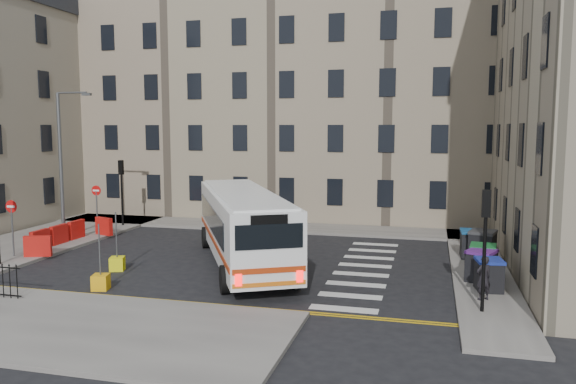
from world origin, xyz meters
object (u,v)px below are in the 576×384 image
at_px(streetlamp, 61,163).
at_px(bollard_chevron, 101,282).
at_px(wheelie_bin_b, 481,265).
at_px(wheelie_bin_e, 472,244).
at_px(pedestrian, 483,278).
at_px(bus, 243,224).
at_px(wheelie_bin_c, 483,260).
at_px(wheelie_bin_d, 482,245).
at_px(wheelie_bin_a, 489,275).
at_px(bollard_yellow, 117,264).

xyz_separation_m(streetlamp, bollard_chevron, (7.47, -8.00, -4.04)).
relative_size(streetlamp, wheelie_bin_b, 5.57).
bearing_deg(wheelie_bin_e, wheelie_bin_b, -90.66).
distance_m(pedestrian, bollard_chevron, 14.40).
bearing_deg(wheelie_bin_b, bus, -159.75).
height_order(wheelie_bin_c, wheelie_bin_e, wheelie_bin_e).
distance_m(wheelie_bin_c, wheelie_bin_d, 2.79).
bearing_deg(wheelie_bin_b, wheelie_bin_e, 115.70).
relative_size(wheelie_bin_c, pedestrian, 0.81).
bearing_deg(wheelie_bin_d, wheelie_bin_a, -75.67).
relative_size(bus, wheelie_bin_e, 9.16).
distance_m(bus, bollard_chevron, 6.78).
distance_m(wheelie_bin_c, wheelie_bin_e, 3.32).
xyz_separation_m(wheelie_bin_b, bollard_chevron, (-14.39, -4.40, -0.49)).
distance_m(bollard_yellow, bollard_chevron, 2.98).
relative_size(wheelie_bin_e, bollard_yellow, 2.19).
bearing_deg(bus, bollard_yellow, 177.19).
bearing_deg(wheelie_bin_a, wheelie_bin_b, 90.20).
bearing_deg(pedestrian, streetlamp, -46.00).
bearing_deg(streetlamp, bus, -13.82).
bearing_deg(wheelie_bin_d, wheelie_bin_b, -79.09).
height_order(bus, wheelie_bin_d, bus).
relative_size(bus, wheelie_bin_a, 9.91).
distance_m(streetlamp, wheelie_bin_b, 22.44).
relative_size(wheelie_bin_b, wheelie_bin_e, 1.11).
bearing_deg(wheelie_bin_e, bus, -163.08).
bearing_deg(streetlamp, wheelie_bin_b, -9.35).
height_order(wheelie_bin_b, wheelie_bin_d, wheelie_bin_d).
bearing_deg(pedestrian, wheelie_bin_e, -120.46).
bearing_deg(wheelie_bin_c, bollard_yellow, -163.64).
height_order(bus, pedestrian, bus).
bearing_deg(pedestrian, wheelie_bin_d, -124.50).
xyz_separation_m(bus, bollard_yellow, (-5.07, -2.35, -1.62)).
height_order(streetlamp, wheelie_bin_b, streetlamp).
distance_m(bus, wheelie_bin_b, 10.40).
relative_size(wheelie_bin_c, bollard_chevron, 2.16).
xyz_separation_m(bus, wheelie_bin_e, (10.22, 3.48, -1.10)).
bearing_deg(bus, wheelie_bin_e, -8.81).
xyz_separation_m(wheelie_bin_c, wheelie_bin_d, (0.21, 2.78, 0.05)).
xyz_separation_m(streetlamp, bollard_yellow, (6.48, -5.19, -4.04)).
relative_size(wheelie_bin_a, wheelie_bin_d, 0.79).
height_order(wheelie_bin_c, bollard_chevron, wheelie_bin_c).
relative_size(wheelie_bin_d, bollard_chevron, 2.55).
height_order(wheelie_bin_e, bollard_yellow, wheelie_bin_e).
distance_m(wheelie_bin_d, wheelie_bin_e, 0.69).
xyz_separation_m(pedestrian, bollard_yellow, (-15.25, 0.98, -0.65)).
xyz_separation_m(wheelie_bin_c, pedestrian, (-0.27, -3.50, 0.14)).
height_order(streetlamp, bus, streetlamp).
bearing_deg(bus, wheelie_bin_b, -31.85).
distance_m(wheelie_bin_a, pedestrian, 1.33).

